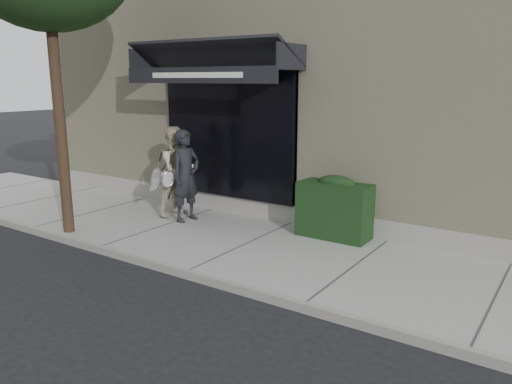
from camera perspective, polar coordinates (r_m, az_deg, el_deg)
The scene contains 7 objects.
ground at distance 8.84m, azimuth -1.08°, elevation -6.63°, with size 80.00×80.00×0.00m, color black.
sidewalk at distance 8.82m, azimuth -1.08°, elevation -6.26°, with size 20.00×3.00×0.12m, color #999893.
curb at distance 7.68m, azimuth -7.83°, elevation -9.26°, with size 20.00×0.10×0.14m, color gray.
building_facade at distance 12.72m, azimuth 12.06°, elevation 11.61°, with size 14.30×8.04×5.64m.
hedge at distance 9.16m, azimuth 9.09°, elevation -1.78°, with size 1.30×0.70×1.14m.
pedestrian_front at distance 10.09m, azimuth -8.02°, elevation 1.85°, with size 0.82×0.94×1.85m.
pedestrian_back at distance 10.52m, azimuth -9.01°, elevation 2.33°, with size 0.80×0.96×1.87m.
Camera 1 is at (4.81, -6.81, 2.94)m, focal length 35.00 mm.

